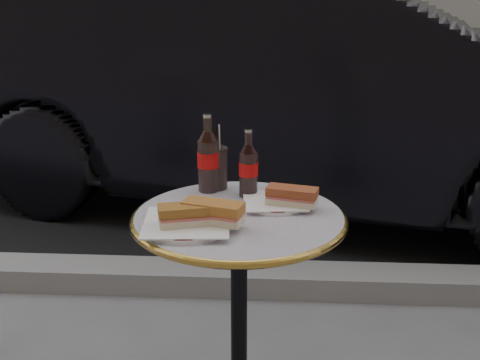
# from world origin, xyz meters

# --- Properties ---
(asphalt_road) EXTENTS (40.00, 8.00, 0.00)m
(asphalt_road) POSITION_xyz_m (0.00, 5.00, 0.00)
(asphalt_road) COLOR black
(asphalt_road) RESTS_ON ground
(curb) EXTENTS (40.00, 0.20, 0.12)m
(curb) POSITION_xyz_m (0.00, 0.90, 0.05)
(curb) COLOR gray
(curb) RESTS_ON ground
(bistro_table) EXTENTS (0.62, 0.62, 0.73)m
(bistro_table) POSITION_xyz_m (0.00, 0.00, 0.37)
(bistro_table) COLOR #BAB2C4
(bistro_table) RESTS_ON ground
(plate_left) EXTENTS (0.27, 0.27, 0.01)m
(plate_left) POSITION_xyz_m (-0.14, -0.11, 0.74)
(plate_left) COLOR silver
(plate_left) RESTS_ON bistro_table
(plate_right) EXTENTS (0.21, 0.21, 0.01)m
(plate_right) POSITION_xyz_m (0.10, 0.08, 0.74)
(plate_right) COLOR white
(plate_right) RESTS_ON bistro_table
(sandwich_left_a) EXTENTS (0.17, 0.11, 0.05)m
(sandwich_left_a) POSITION_xyz_m (-0.13, -0.12, 0.77)
(sandwich_left_a) COLOR #955F25
(sandwich_left_a) RESTS_ON plate_left
(sandwich_left_b) EXTENTS (0.18, 0.12, 0.06)m
(sandwich_left_b) POSITION_xyz_m (-0.06, -0.10, 0.77)
(sandwich_left_b) COLOR #AB692B
(sandwich_left_b) RESTS_ON plate_left
(sandwich_right) EXTENTS (0.16, 0.10, 0.05)m
(sandwich_right) POSITION_xyz_m (0.15, 0.06, 0.77)
(sandwich_right) COLOR brown
(sandwich_right) RESTS_ON plate_right
(cola_bottle_left) EXTENTS (0.07, 0.07, 0.25)m
(cola_bottle_left) POSITION_xyz_m (-0.11, 0.20, 0.86)
(cola_bottle_left) COLOR black
(cola_bottle_left) RESTS_ON bistro_table
(cola_bottle_right) EXTENTS (0.08, 0.08, 0.21)m
(cola_bottle_right) POSITION_xyz_m (0.02, 0.16, 0.84)
(cola_bottle_right) COLOR black
(cola_bottle_right) RESTS_ON bistro_table
(cola_glass) EXTENTS (0.08, 0.08, 0.14)m
(cola_glass) POSITION_xyz_m (-0.08, 0.23, 0.80)
(cola_glass) COLOR black
(cola_glass) RESTS_ON bistro_table
(parked_car) EXTENTS (2.61, 4.87, 1.52)m
(parked_car) POSITION_xyz_m (0.25, 2.11, 0.76)
(parked_car) COLOR black
(parked_car) RESTS_ON ground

